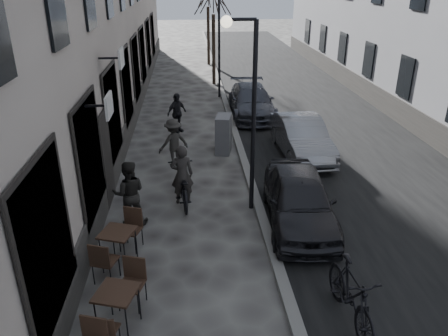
{
  "coord_description": "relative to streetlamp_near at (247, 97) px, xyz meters",
  "views": [
    {
      "loc": [
        -1.64,
        -4.55,
        5.97
      ],
      "look_at": [
        -0.86,
        4.75,
        1.8
      ],
      "focal_mm": 35.0,
      "sensor_mm": 36.0,
      "label": 1
    }
  ],
  "objects": [
    {
      "name": "road",
      "position": [
        4.02,
        10.0,
        -3.16
      ],
      "size": [
        7.3,
        60.0,
        0.0
      ],
      "primitive_type": "cube",
      "color": "black",
      "rests_on": "ground"
    },
    {
      "name": "kerb",
      "position": [
        0.37,
        10.0,
        -3.1
      ],
      "size": [
        0.25,
        60.0,
        0.12
      ],
      "primitive_type": "cube",
      "color": "slate",
      "rests_on": "ground"
    },
    {
      "name": "streetlamp_near",
      "position": [
        0.0,
        0.0,
        0.0
      ],
      "size": [
        0.9,
        0.28,
        5.09
      ],
      "color": "black",
      "rests_on": "ground"
    },
    {
      "name": "streetlamp_far",
      "position": [
        0.0,
        12.0,
        0.0
      ],
      "size": [
        0.9,
        0.28,
        5.09
      ],
      "color": "black",
      "rests_on": "ground"
    },
    {
      "name": "bistro_set_b",
      "position": [
        -2.86,
        -4.28,
        -2.65
      ],
      "size": [
        0.93,
        1.75,
        1.0
      ],
      "rotation": [
        0.0,
        0.0,
        -0.29
      ],
      "color": "black",
      "rests_on": "ground"
    },
    {
      "name": "bistro_set_c",
      "position": [
        -3.12,
        -2.29,
        -2.65
      ],
      "size": [
        0.97,
        1.73,
        0.99
      ],
      "rotation": [
        0.0,
        0.0,
        -0.33
      ],
      "color": "black",
      "rests_on": "ground"
    },
    {
      "name": "utility_cabinet",
      "position": [
        -0.25,
        4.2,
        -2.48
      ],
      "size": [
        0.68,
        1.0,
        1.37
      ],
      "primitive_type": "cube",
      "rotation": [
        0.0,
        0.0,
        -0.21
      ],
      "color": "#5B5A5D",
      "rests_on": "ground"
    },
    {
      "name": "bicycle",
      "position": [
        -1.72,
        0.48,
        -2.63
      ],
      "size": [
        0.89,
        2.07,
        1.06
      ],
      "primitive_type": "imported",
      "rotation": [
        0.0,
        0.0,
        3.24
      ],
      "color": "black",
      "rests_on": "ground"
    },
    {
      "name": "cyclist_rider",
      "position": [
        -1.72,
        0.48,
        -2.3
      ],
      "size": [
        0.67,
        0.47,
        1.73
      ],
      "primitive_type": "imported",
      "rotation": [
        0.0,
        0.0,
        3.24
      ],
      "color": "#292624",
      "rests_on": "ground"
    },
    {
      "name": "pedestrian_near",
      "position": [
        -3.05,
        -0.55,
        -2.29
      ],
      "size": [
        0.89,
        0.72,
        1.74
      ],
      "primitive_type": "imported",
      "rotation": [
        0.0,
        0.0,
        3.21
      ],
      "color": "black",
      "rests_on": "ground"
    },
    {
      "name": "pedestrian_mid",
      "position": [
        -2.01,
        3.17,
        -2.35
      ],
      "size": [
        1.21,
        1.01,
        1.63
      ],
      "primitive_type": "imported",
      "rotation": [
        0.0,
        0.0,
        3.6
      ],
      "color": "#2C2A27",
      "rests_on": "ground"
    },
    {
      "name": "pedestrian_far",
      "position": [
        -1.95,
        6.55,
        -2.35
      ],
      "size": [
        0.97,
        0.93,
        1.62
      ],
      "primitive_type": "imported",
      "rotation": [
        0.0,
        0.0,
        0.73
      ],
      "color": "black",
      "rests_on": "ground"
    },
    {
      "name": "car_near",
      "position": [
        1.28,
        -0.89,
        -2.47
      ],
      "size": [
        2.0,
        4.21,
        1.39
      ],
      "primitive_type": "imported",
      "rotation": [
        0.0,
        0.0,
        -0.09
      ],
      "color": "black",
      "rests_on": "ground"
    },
    {
      "name": "car_mid",
      "position": [
        2.47,
        3.71,
        -2.48
      ],
      "size": [
        1.58,
        4.17,
        1.36
      ],
      "primitive_type": "imported",
      "rotation": [
        0.0,
        0.0,
        0.03
      ],
      "color": "gray",
      "rests_on": "ground"
    },
    {
      "name": "car_far",
      "position": [
        1.39,
        8.58,
        -2.49
      ],
      "size": [
        1.96,
        4.64,
        1.34
      ],
      "primitive_type": "imported",
      "rotation": [
        0.0,
        0.0,
        -0.02
      ],
      "color": "#3D3F48",
      "rests_on": "ground"
    },
    {
      "name": "moped",
      "position": [
        1.37,
        -4.45,
        -2.54
      ],
      "size": [
        0.7,
        2.08,
        1.23
      ],
      "primitive_type": "imported",
      "rotation": [
        0.0,
        0.0,
        0.06
      ],
      "color": "black",
      "rests_on": "ground"
    }
  ]
}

